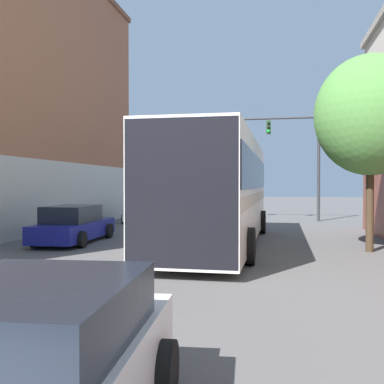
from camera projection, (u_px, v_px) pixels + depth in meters
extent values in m
cube|color=silver|center=(178.00, 246.00, 15.47)|extent=(0.14, 44.08, 0.01)
cube|color=beige|center=(38.00, 197.00, 18.93)|extent=(0.24, 22.81, 3.20)
cube|color=silver|center=(220.00, 190.00, 15.94)|extent=(2.74, 12.59, 3.44)
cube|color=black|center=(220.00, 172.00, 15.93)|extent=(2.79, 12.34, 1.10)
cube|color=beige|center=(220.00, 198.00, 15.95)|extent=(2.78, 12.46, 0.34)
cube|color=black|center=(180.00, 193.00, 9.81)|extent=(2.55, 0.09, 3.30)
cylinder|color=black|center=(202.00, 221.00, 20.05)|extent=(0.31, 1.00, 1.00)
cylinder|color=black|center=(262.00, 222.00, 19.52)|extent=(0.31, 1.00, 1.00)
cylinder|color=black|center=(153.00, 244.00, 12.41)|extent=(0.31, 1.00, 1.00)
cylinder|color=black|center=(249.00, 246.00, 11.89)|extent=(0.31, 1.00, 1.00)
cube|color=black|center=(29.00, 312.00, 3.52)|extent=(1.72, 2.11, 0.49)
cylinder|color=black|center=(164.00, 371.00, 4.39)|extent=(0.26, 0.62, 0.61)
cube|color=navy|center=(75.00, 230.00, 16.58)|extent=(1.81, 4.63, 0.61)
cube|color=black|center=(72.00, 214.00, 16.35)|extent=(1.58, 2.44, 0.60)
cylinder|color=black|center=(69.00, 230.00, 18.10)|extent=(0.25, 0.58, 0.57)
cylinder|color=black|center=(109.00, 231.00, 17.87)|extent=(0.25, 0.58, 0.57)
cylinder|color=black|center=(35.00, 239.00, 15.30)|extent=(0.25, 0.58, 0.57)
cylinder|color=black|center=(81.00, 239.00, 15.07)|extent=(0.25, 0.58, 0.57)
cube|color=silver|center=(143.00, 214.00, 25.58)|extent=(2.15, 4.06, 0.56)
cube|color=black|center=(143.00, 205.00, 25.37)|extent=(1.77, 2.20, 0.48)
cylinder|color=black|center=(132.00, 215.00, 26.82)|extent=(0.29, 0.59, 0.57)
cylinder|color=black|center=(161.00, 216.00, 26.73)|extent=(0.29, 0.59, 0.57)
cylinder|color=black|center=(124.00, 218.00, 24.42)|extent=(0.29, 0.59, 0.57)
cylinder|color=black|center=(155.00, 219.00, 24.33)|extent=(0.29, 0.59, 0.57)
cylinder|color=#333338|center=(319.00, 167.00, 26.18)|extent=(0.18, 0.18, 6.36)
cylinder|color=#333338|center=(236.00, 119.00, 27.03)|extent=(9.63, 0.12, 0.12)
cube|color=#234723|center=(269.00, 127.00, 26.68)|extent=(0.28, 0.24, 0.80)
sphere|color=black|center=(269.00, 123.00, 26.52)|extent=(0.18, 0.18, 0.18)
sphere|color=black|center=(269.00, 127.00, 26.53)|extent=(0.18, 0.18, 0.18)
sphere|color=green|center=(268.00, 131.00, 26.53)|extent=(0.18, 0.18, 0.18)
cube|color=#234723|center=(224.00, 128.00, 27.17)|extent=(0.28, 0.24, 0.80)
sphere|color=black|center=(224.00, 124.00, 27.02)|extent=(0.18, 0.18, 0.18)
sphere|color=orange|center=(224.00, 128.00, 27.02)|extent=(0.18, 0.18, 0.18)
sphere|color=black|center=(224.00, 132.00, 27.03)|extent=(0.18, 0.18, 0.18)
cube|color=#234723|center=(182.00, 129.00, 27.66)|extent=(0.28, 0.24, 0.80)
sphere|color=black|center=(181.00, 125.00, 27.51)|extent=(0.18, 0.18, 0.18)
sphere|color=black|center=(181.00, 129.00, 27.51)|extent=(0.18, 0.18, 0.18)
sphere|color=green|center=(181.00, 133.00, 27.52)|extent=(0.18, 0.18, 0.18)
cylinder|color=#3D2D1E|center=(370.00, 207.00, 14.19)|extent=(0.24, 0.24, 2.86)
ellipsoid|color=#4C843D|center=(370.00, 115.00, 14.14)|extent=(3.47, 3.12, 3.81)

